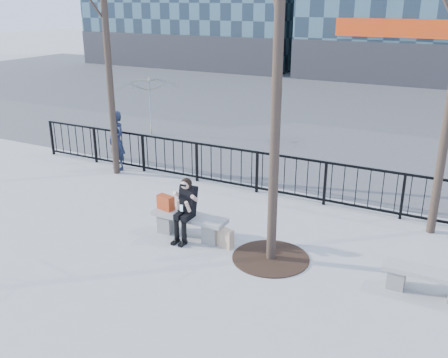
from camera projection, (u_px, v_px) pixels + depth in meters
The scene contains 11 objects.
ground at pixel (190, 236), 10.59m from camera, with size 120.00×120.00×0.00m, color #9D9C97.
street_surface at pixel (359, 107), 23.07m from camera, with size 60.00×23.00×0.01m, color #474747.
railing at pixel (250, 171), 12.90m from camera, with size 14.00×0.06×1.10m.
tree_grate at pixel (271, 258), 9.67m from camera, with size 1.50×1.50×0.02m, color black.
bench_main at pixel (190, 223), 10.49m from camera, with size 1.65×0.46×0.49m.
bench_second at pixel (427, 280), 8.44m from camera, with size 1.48×0.41×0.44m.
seated_woman at pixel (185, 210), 10.23m from camera, with size 0.50×0.64×1.34m.
handbag at pixel (166, 203), 10.65m from camera, with size 0.38×0.18×0.31m, color #A23514.
shopping_bag at pixel (224, 237), 10.09m from camera, with size 0.41×0.15×0.39m, color beige.
standing_man at pixel (117, 141), 14.46m from camera, with size 0.63×0.42×1.73m, color black.
vendor_umbrella at pixel (149, 106), 18.10m from camera, with size 2.33×2.37×2.13m, color yellow.
Camera 1 is at (5.09, -8.11, 4.75)m, focal length 40.00 mm.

